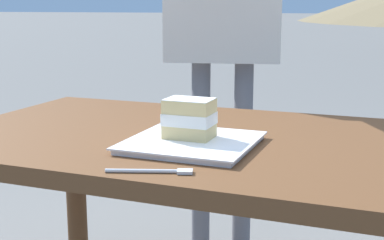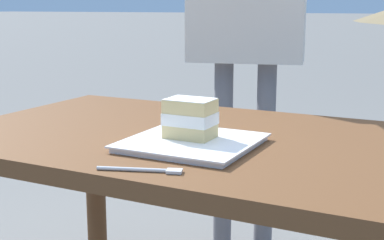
{
  "view_description": "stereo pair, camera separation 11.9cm",
  "coord_description": "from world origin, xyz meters",
  "views": [
    {
      "loc": [
        -0.4,
        1.24,
        1.02
      ],
      "look_at": [
        0.04,
        0.11,
        0.76
      ],
      "focal_mm": 51.02,
      "sensor_mm": 36.0,
      "label": 1
    },
    {
      "loc": [
        -0.51,
        1.19,
        1.02
      ],
      "look_at": [
        0.04,
        0.11,
        0.76
      ],
      "focal_mm": 51.02,
      "sensor_mm": 36.0,
      "label": 2
    }
  ],
  "objects": [
    {
      "name": "patio_table",
      "position": [
        0.0,
        0.0,
        0.6
      ],
      "size": [
        1.42,
        0.77,
        0.7
      ],
      "color": "brown",
      "rests_on": "ground"
    },
    {
      "name": "dessert_fork",
      "position": [
        0.03,
        0.33,
        0.71
      ],
      "size": [
        0.17,
        0.07,
        0.01
      ],
      "color": "silver",
      "rests_on": "patio_table"
    },
    {
      "name": "dessert_plate",
      "position": [
        0.04,
        0.11,
        0.71
      ],
      "size": [
        0.29,
        0.29,
        0.02
      ],
      "color": "white",
      "rests_on": "patio_table"
    },
    {
      "name": "cake_slice",
      "position": [
        0.05,
        0.09,
        0.76
      ],
      "size": [
        0.11,
        0.09,
        0.09
      ],
      "color": "#E0C17A",
      "rests_on": "dessert_plate"
    }
  ]
}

